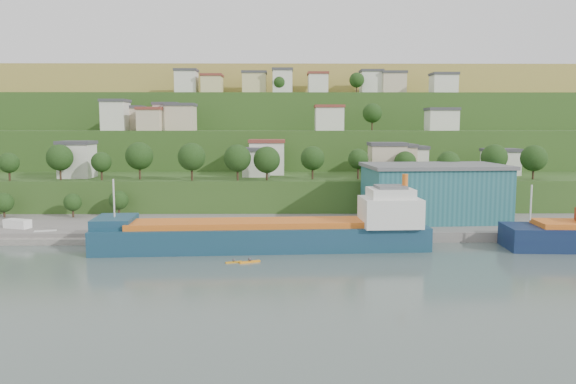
{
  "coord_description": "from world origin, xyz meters",
  "views": [
    {
      "loc": [
        3.02,
        -96.0,
        23.45
      ],
      "look_at": [
        4.06,
        15.0,
        10.35
      ],
      "focal_mm": 35.0,
      "sensor_mm": 36.0,
      "label": 1
    }
  ],
  "objects_px": {
    "cargo_ship_near": "(273,236)",
    "caravan": "(17,226)",
    "kayak_orange": "(250,261)",
    "warehouse": "(434,192)"
  },
  "relations": [
    {
      "from": "cargo_ship_near",
      "to": "caravan",
      "type": "relative_size",
      "value": 11.29
    },
    {
      "from": "kayak_orange",
      "to": "warehouse",
      "type": "bearing_deg",
      "value": 15.71
    },
    {
      "from": "caravan",
      "to": "cargo_ship_near",
      "type": "bearing_deg",
      "value": 7.46
    },
    {
      "from": "kayak_orange",
      "to": "caravan",
      "type": "bearing_deg",
      "value": 132.89
    },
    {
      "from": "warehouse",
      "to": "caravan",
      "type": "height_order",
      "value": "warehouse"
    },
    {
      "from": "caravan",
      "to": "warehouse",
      "type": "bearing_deg",
      "value": 26.15
    },
    {
      "from": "caravan",
      "to": "kayak_orange",
      "type": "xyz_separation_m",
      "value": [
        50.4,
        -22.56,
        -2.24
      ]
    },
    {
      "from": "caravan",
      "to": "kayak_orange",
      "type": "height_order",
      "value": "caravan"
    },
    {
      "from": "caravan",
      "to": "kayak_orange",
      "type": "bearing_deg",
      "value": -4.07
    },
    {
      "from": "warehouse",
      "to": "kayak_orange",
      "type": "height_order",
      "value": "warehouse"
    }
  ]
}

